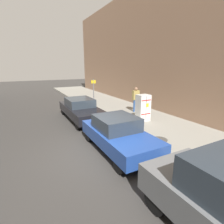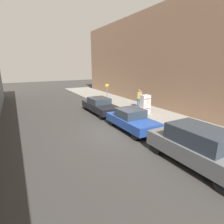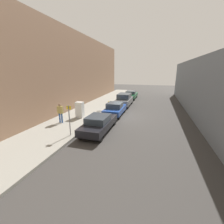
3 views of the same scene
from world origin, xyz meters
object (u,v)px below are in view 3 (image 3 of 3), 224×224
Objects in this scene: discarded_refrigerator at (80,110)px; pedestrian_walking_far at (60,112)px; parked_sedan_green at (131,95)px; street_sign_post at (69,119)px; parked_hatchback_blue at (115,109)px; parked_suv_gray at (124,100)px; fire_hydrant at (109,104)px; parked_sedan_dark at (99,123)px.

discarded_refrigerator is 0.89× the size of pedestrian_walking_far.
discarded_refrigerator reaches higher than parked_sedan_green.
street_sign_post is 3.27m from pedestrian_walking_far.
street_sign_post is at bearing -103.71° from parked_hatchback_blue.
discarded_refrigerator is at bearing -113.03° from parked_suv_gray.
parked_suv_gray is at bearing 51.08° from fire_hydrant.
parked_suv_gray reaches higher than fire_hydrant.
discarded_refrigerator is at bearing 109.16° from street_sign_post.
parked_sedan_green reaches higher than fire_hydrant.
parked_sedan_green is (0.00, 10.80, 0.01)m from parked_hatchback_blue.
discarded_refrigerator is 0.36× the size of parked_suv_gray.
parked_sedan_dark is at bearing 46.24° from street_sign_post.
street_sign_post is 6.85m from parked_hatchback_blue.
parked_suv_gray is at bearing 128.48° from pedestrian_walking_far.
discarded_refrigerator is 0.35× the size of parked_sedan_green.
discarded_refrigerator is at bearing -142.55° from parked_hatchback_blue.
parked_suv_gray reaches higher than parked_sedan_dark.
fire_hydrant is (-0.04, 9.47, -0.90)m from street_sign_post.
pedestrian_walking_far is at bearing 136.34° from street_sign_post.
pedestrian_walking_far is 0.45× the size of parked_hatchback_blue.
pedestrian_walking_far is at bearing -104.66° from parked_sedan_green.
pedestrian_walking_far is at bearing -113.18° from parked_suv_gray.
street_sign_post is 0.50× the size of parked_sedan_green.
parked_sedan_dark is at bearing -90.00° from parked_sedan_green.
parked_hatchback_blue is at bearing 37.45° from discarded_refrigerator.
parked_sedan_dark is 4.93m from parked_hatchback_blue.
fire_hydrant is 0.43× the size of pedestrian_walking_far.
discarded_refrigerator reaches higher than fire_hydrant.
pedestrian_walking_far is 15.69m from parked_sedan_green.
street_sign_post is 9.51m from fire_hydrant.
pedestrian_walking_far is at bearing -132.27° from parked_hatchback_blue.
fire_hydrant is at bearing 133.90° from pedestrian_walking_far.
street_sign_post is 17.51m from parked_sedan_green.
parked_hatchback_blue is at bearing -90.00° from parked_suv_gray.
pedestrian_walking_far is (-0.88, -2.00, 0.25)m from discarded_refrigerator.
fire_hydrant is at bearing -101.78° from parked_sedan_green.
pedestrian_walking_far is 4.04m from parked_sedan_dark.
parked_sedan_dark is (1.61, 1.69, -0.76)m from street_sign_post.
pedestrian_walking_far is (-2.31, -7.22, 0.66)m from fire_hydrant.
parked_sedan_green is (1.61, 17.42, -0.74)m from street_sign_post.
parked_hatchback_blue is (1.61, 6.62, -0.75)m from street_sign_post.
parked_suv_gray is at bearing -90.00° from parked_sedan_green.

